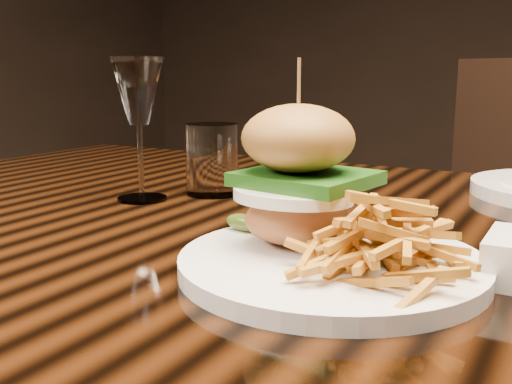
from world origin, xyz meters
The scene contains 5 objects.
dining_table centered at (0.00, 0.00, 0.67)m, with size 1.60×0.90×0.75m.
burger_plate centered at (0.00, -0.14, 0.80)m, with size 0.26×0.26×0.18m.
wine_glass centered at (-0.32, 0.01, 0.89)m, with size 0.07×0.07×0.19m.
water_tumbler centered at (-0.26, 0.09, 0.80)m, with size 0.07×0.07×0.10m, color white.
chair_far centered at (0.05, 0.88, 0.54)m, with size 0.61×0.61×0.95m.
Camera 1 is at (0.19, -0.59, 0.92)m, focal length 42.00 mm.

